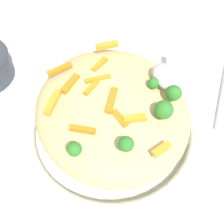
# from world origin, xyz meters

# --- Properties ---
(ground_plane) EXTENTS (2.40, 2.40, 0.00)m
(ground_plane) POSITION_xyz_m (0.00, 0.00, 0.00)
(ground_plane) COLOR silver
(serving_bowl) EXTENTS (0.30, 0.30, 0.04)m
(serving_bowl) POSITION_xyz_m (0.00, 0.00, 0.02)
(serving_bowl) COLOR silver
(serving_bowl) RESTS_ON ground_plane
(pasta_mound) EXTENTS (0.26, 0.24, 0.09)m
(pasta_mound) POSITION_xyz_m (0.00, 0.00, 0.08)
(pasta_mound) COLOR #D1BA7A
(pasta_mound) RESTS_ON serving_bowl
(carrot_piece_0) EXTENTS (0.01, 0.03, 0.01)m
(carrot_piece_0) POSITION_xyz_m (0.11, 0.02, 0.12)
(carrot_piece_0) COLOR orange
(carrot_piece_0) RESTS_ON pasta_mound
(carrot_piece_1) EXTENTS (0.01, 0.04, 0.01)m
(carrot_piece_1) POSITION_xyz_m (-0.08, -0.05, 0.12)
(carrot_piece_1) COLOR orange
(carrot_piece_1) RESTS_ON pasta_mound
(carrot_piece_2) EXTENTS (0.03, 0.04, 0.01)m
(carrot_piece_2) POSITION_xyz_m (-0.05, -0.05, 0.12)
(carrot_piece_2) COLOR orange
(carrot_piece_2) RESTS_ON pasta_mound
(carrot_piece_3) EXTENTS (0.03, 0.02, 0.01)m
(carrot_piece_3) POSITION_xyz_m (0.04, -0.01, 0.12)
(carrot_piece_3) COLOR orange
(carrot_piece_3) RESTS_ON pasta_mound
(carrot_piece_4) EXTENTS (0.01, 0.04, 0.01)m
(carrot_piece_4) POSITION_xyz_m (-0.03, -0.01, 0.13)
(carrot_piece_4) COLOR orange
(carrot_piece_4) RESTS_ON pasta_mound
(carrot_piece_5) EXTENTS (0.04, 0.03, 0.01)m
(carrot_piece_5) POSITION_xyz_m (0.01, -0.01, 0.13)
(carrot_piece_5) COLOR orange
(carrot_piece_5) RESTS_ON pasta_mound
(carrot_piece_6) EXTENTS (0.02, 0.04, 0.01)m
(carrot_piece_6) POSITION_xyz_m (-0.10, 0.04, 0.12)
(carrot_piece_6) COLOR orange
(carrot_piece_6) RESTS_ON pasta_mound
(carrot_piece_7) EXTENTS (0.04, 0.04, 0.01)m
(carrot_piece_7) POSITION_xyz_m (-0.03, -0.08, 0.12)
(carrot_piece_7) COLOR orange
(carrot_piece_7) RESTS_ON pasta_mound
(carrot_piece_8) EXTENTS (0.02, 0.03, 0.01)m
(carrot_piece_8) POSITION_xyz_m (0.05, 0.01, 0.12)
(carrot_piece_8) COLOR orange
(carrot_piece_8) RESTS_ON pasta_mound
(carrot_piece_9) EXTENTS (0.03, 0.03, 0.01)m
(carrot_piece_9) POSITION_xyz_m (0.04, -0.06, 0.12)
(carrot_piece_9) COLOR orange
(carrot_piece_9) RESTS_ON pasta_mound
(carrot_piece_10) EXTENTS (0.02, 0.03, 0.01)m
(carrot_piece_10) POSITION_xyz_m (-0.06, 0.01, 0.12)
(carrot_piece_10) COLOR orange
(carrot_piece_10) RESTS_ON pasta_mound
(carrot_piece_11) EXTENTS (0.02, 0.03, 0.01)m
(carrot_piece_11) POSITION_xyz_m (-0.02, -0.02, 0.13)
(carrot_piece_11) COLOR orange
(carrot_piece_11) RESTS_ON pasta_mound
(broccoli_floret_0) EXTENTS (0.03, 0.03, 0.03)m
(broccoli_floret_0) POSITION_xyz_m (0.06, 0.05, 0.13)
(broccoli_floret_0) COLOR #296820
(broccoli_floret_0) RESTS_ON pasta_mound
(broccoli_floret_1) EXTENTS (0.02, 0.02, 0.03)m
(broccoli_floret_1) POSITION_xyz_m (0.04, 0.08, 0.13)
(broccoli_floret_1) COLOR #296820
(broccoli_floret_1) RESTS_ON pasta_mound
(broccoli_floret_2) EXTENTS (0.02, 0.02, 0.02)m
(broccoli_floret_2) POSITION_xyz_m (0.06, -0.08, 0.13)
(broccoli_floret_2) COLOR #296820
(broccoli_floret_2) RESTS_ON pasta_mound
(broccoli_floret_3) EXTENTS (0.02, 0.02, 0.03)m
(broccoli_floret_3) POSITION_xyz_m (0.09, -0.02, 0.13)
(broccoli_floret_3) COLOR #296820
(broccoli_floret_3) RESTS_ON pasta_mound
(broccoli_floret_4) EXTENTS (0.02, 0.02, 0.02)m
(broccoli_floret_4) POSITION_xyz_m (0.01, 0.06, 0.13)
(broccoli_floret_4) COLOR #296820
(broccoli_floret_4) RESTS_ON pasta_mound
(serving_spoon) EXTENTS (0.14, 0.13, 0.09)m
(serving_spoon) POSITION_xyz_m (0.03, 0.11, 0.14)
(serving_spoon) COLOR #B7B7BC
(serving_spoon) RESTS_ON pasta_mound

